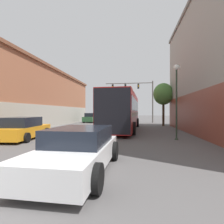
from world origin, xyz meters
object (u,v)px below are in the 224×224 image
parked_car_left_mid (23,129)px  street_lamp (177,92)px  traffic_signal_gantry (137,92)px  street_tree_near (163,94)px  parked_car_left_near (92,118)px  hatchback_foreground (78,150)px  bus (123,110)px

parked_car_left_mid → street_lamp: (9.72, 1.00, 2.31)m
traffic_signal_gantry → street_tree_near: size_ratio=1.46×
parked_car_left_near → parked_car_left_mid: bearing=-172.9°
parked_car_left_mid → parked_car_left_near: bearing=-6.4°
parked_car_left_near → street_lamp: 19.42m
traffic_signal_gantry → street_tree_near: 7.26m
street_lamp → hatchback_foreground: bearing=-124.0°
bus → parked_car_left_mid: (-5.93, -6.42, -1.23)m
hatchback_foreground → street_lamp: size_ratio=0.92×
bus → parked_car_left_mid: size_ratio=2.46×
hatchback_foreground → street_lamp: (4.24, 6.29, 2.36)m
hatchback_foreground → parked_car_left_mid: 7.61m
bus → street_lamp: street_lamp is taller
hatchback_foreground → street_lamp: 7.94m
street_tree_near → traffic_signal_gantry: bearing=116.3°
street_tree_near → parked_car_left_mid: bearing=-131.8°
traffic_signal_gantry → street_lamp: 17.51m
bus → parked_car_left_near: bus is taller
parked_car_left_near → traffic_signal_gantry: bearing=-78.4°
street_tree_near → parked_car_left_near: bearing=151.0°
bus → parked_car_left_mid: 8.82m
parked_car_left_near → traffic_signal_gantry: size_ratio=0.56×
hatchback_foreground → traffic_signal_gantry: size_ratio=0.56×
bus → street_tree_near: size_ratio=2.18×
bus → street_tree_near: bearing=-37.9°
parked_car_left_mid → street_tree_near: size_ratio=0.89×
bus → street_lamp: 6.69m
bus → parked_car_left_near: (-5.93, 11.25, -1.17)m
hatchback_foreground → traffic_signal_gantry: (1.89, 23.53, 4.36)m
hatchback_foreground → street_tree_near: street_tree_near is taller
street_lamp → parked_car_left_mid: bearing=-174.1°
street_lamp → street_tree_near: bearing=85.6°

